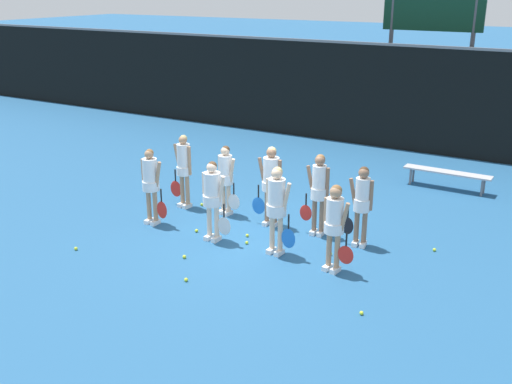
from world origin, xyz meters
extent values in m
plane|color=#235684|center=(0.00, 0.00, 0.00)|extent=(140.00, 140.00, 0.00)
cube|color=black|center=(0.00, 8.22, 1.60)|extent=(60.00, 0.06, 3.20)
cube|color=slate|center=(0.00, 8.22, 3.24)|extent=(60.00, 0.08, 0.08)
cylinder|color=#515156|center=(-0.52, 9.75, 2.46)|extent=(0.14, 0.14, 4.92)
cylinder|color=#515156|center=(2.07, 9.75, 2.46)|extent=(0.14, 0.14, 4.92)
cube|color=#0F3823|center=(0.77, 9.75, 4.25)|extent=(3.16, 0.12, 1.35)
cube|color=#B2B2B7|center=(2.73, 5.06, 0.45)|extent=(2.20, 0.38, 0.04)
cylinder|color=slate|center=(3.64, 5.17, 0.21)|extent=(0.06, 0.06, 0.43)
cylinder|color=slate|center=(3.63, 4.92, 0.21)|extent=(0.06, 0.06, 0.43)
cylinder|color=slate|center=(1.83, 5.19, 0.21)|extent=(0.06, 0.06, 0.43)
cylinder|color=slate|center=(1.83, 4.94, 0.21)|extent=(0.06, 0.06, 0.43)
cylinder|color=tan|center=(-2.17, -0.59, 0.40)|extent=(0.10, 0.10, 0.80)
cylinder|color=tan|center=(-2.35, -0.60, 0.40)|extent=(0.10, 0.10, 0.80)
cube|color=white|center=(-2.17, -0.62, 0.04)|extent=(0.11, 0.24, 0.09)
cube|color=white|center=(-2.35, -0.63, 0.04)|extent=(0.11, 0.24, 0.09)
cylinder|color=white|center=(-2.26, -0.60, 0.88)|extent=(0.37, 0.37, 0.21)
cylinder|color=white|center=(-2.26, -0.60, 1.14)|extent=(0.32, 0.32, 0.68)
sphere|color=tan|center=(-2.26, -0.60, 1.58)|extent=(0.19, 0.19, 0.19)
sphere|color=olive|center=(-2.26, -0.58, 1.60)|extent=(0.18, 0.18, 0.18)
cylinder|color=tan|center=(-2.06, -0.59, 1.13)|extent=(0.21, 0.08, 0.64)
cylinder|color=tan|center=(-2.45, -0.60, 1.13)|extent=(0.08, 0.08, 0.64)
cylinder|color=black|center=(-1.98, -0.61, 0.71)|extent=(0.03, 0.03, 0.28)
ellipsoid|color=red|center=(-1.98, -0.61, 0.37)|extent=(0.27, 0.03, 0.39)
cylinder|color=beige|center=(-0.51, -0.67, 0.40)|extent=(0.10, 0.10, 0.80)
cylinder|color=beige|center=(-0.70, -0.66, 0.40)|extent=(0.10, 0.10, 0.80)
cube|color=white|center=(-0.51, -0.70, 0.04)|extent=(0.11, 0.24, 0.09)
cube|color=white|center=(-0.70, -0.69, 0.04)|extent=(0.11, 0.24, 0.09)
cylinder|color=white|center=(-0.61, -0.67, 0.87)|extent=(0.39, 0.39, 0.22)
cylinder|color=white|center=(-0.61, -0.67, 1.13)|extent=(0.34, 0.34, 0.66)
sphere|color=beige|center=(-0.61, -0.67, 1.56)|extent=(0.21, 0.21, 0.21)
sphere|color=#4C331E|center=(-0.61, -0.65, 1.58)|extent=(0.19, 0.19, 0.19)
cylinder|color=beige|center=(-0.40, -0.67, 1.11)|extent=(0.21, 0.08, 0.63)
cylinder|color=beige|center=(-0.81, -0.66, 1.11)|extent=(0.08, 0.08, 0.62)
cylinder|color=black|center=(-0.32, -0.69, 0.71)|extent=(0.03, 0.03, 0.28)
ellipsoid|color=silver|center=(-0.32, -0.69, 0.37)|extent=(0.30, 0.03, 0.39)
cylinder|color=beige|center=(0.91, -0.60, 0.42)|extent=(0.10, 0.10, 0.84)
cylinder|color=beige|center=(0.73, -0.58, 0.42)|extent=(0.10, 0.10, 0.84)
cube|color=white|center=(0.91, -0.63, 0.04)|extent=(0.13, 0.25, 0.09)
cube|color=white|center=(0.73, -0.61, 0.04)|extent=(0.13, 0.25, 0.09)
cylinder|color=white|center=(0.82, -0.59, 0.92)|extent=(0.39, 0.39, 0.22)
cylinder|color=white|center=(0.82, -0.59, 1.19)|extent=(0.34, 0.34, 0.69)
sphere|color=beige|center=(0.82, -0.59, 1.64)|extent=(0.21, 0.21, 0.21)
sphere|color=#D8B772|center=(0.82, -0.57, 1.67)|extent=(0.20, 0.20, 0.20)
cylinder|color=beige|center=(1.03, -0.60, 1.17)|extent=(0.22, 0.09, 0.66)
cylinder|color=beige|center=(0.63, -0.58, 1.17)|extent=(0.08, 0.08, 0.66)
cylinder|color=black|center=(1.11, -0.63, 0.74)|extent=(0.03, 0.03, 0.29)
ellipsoid|color=blue|center=(1.11, -0.63, 0.40)|extent=(0.30, 0.03, 0.40)
cylinder|color=tan|center=(2.16, -0.73, 0.39)|extent=(0.10, 0.10, 0.79)
cylinder|color=tan|center=(1.99, -0.71, 0.39)|extent=(0.10, 0.10, 0.79)
cube|color=white|center=(2.15, -0.76, 0.04)|extent=(0.14, 0.25, 0.09)
cube|color=white|center=(1.98, -0.74, 0.04)|extent=(0.14, 0.25, 0.09)
cylinder|color=white|center=(2.07, -0.72, 0.86)|extent=(0.36, 0.36, 0.19)
cylinder|color=white|center=(2.07, -0.72, 1.10)|extent=(0.31, 0.31, 0.63)
sphere|color=tan|center=(2.07, -0.72, 1.53)|extent=(0.22, 0.22, 0.22)
sphere|color=olive|center=(2.08, -0.70, 1.56)|extent=(0.21, 0.21, 0.21)
cylinder|color=tan|center=(2.27, -0.75, 1.09)|extent=(0.21, 0.10, 0.60)
cylinder|color=tan|center=(1.89, -0.69, 1.09)|extent=(0.08, 0.08, 0.60)
cylinder|color=black|center=(2.34, -0.78, 0.71)|extent=(0.03, 0.03, 0.26)
ellipsoid|color=red|center=(2.34, -0.78, 0.40)|extent=(0.30, 0.03, 0.36)
cylinder|color=tan|center=(-2.18, 0.59, 0.41)|extent=(0.10, 0.10, 0.83)
cylinder|color=tan|center=(-2.35, 0.61, 0.41)|extent=(0.10, 0.10, 0.83)
cube|color=white|center=(-2.19, 0.56, 0.04)|extent=(0.14, 0.25, 0.09)
cube|color=white|center=(-2.35, 0.58, 0.04)|extent=(0.14, 0.25, 0.09)
cylinder|color=white|center=(-2.27, 0.60, 0.90)|extent=(0.35, 0.35, 0.20)
cylinder|color=white|center=(-2.27, 0.60, 1.18)|extent=(0.30, 0.30, 0.70)
sphere|color=tan|center=(-2.27, 0.60, 1.63)|extent=(0.19, 0.19, 0.19)
sphere|color=#D8B772|center=(-2.27, 0.62, 1.65)|extent=(0.18, 0.18, 0.18)
cylinder|color=tan|center=(-2.46, 0.62, 1.17)|extent=(0.22, 0.10, 0.67)
cylinder|color=tan|center=(-2.09, 0.58, 1.17)|extent=(0.08, 0.08, 0.67)
cylinder|color=black|center=(-2.54, 0.61, 0.74)|extent=(0.03, 0.03, 0.28)
ellipsoid|color=red|center=(-2.54, 0.61, 0.40)|extent=(0.32, 0.03, 0.39)
cylinder|color=beige|center=(-1.10, 0.68, 0.38)|extent=(0.10, 0.10, 0.77)
cylinder|color=beige|center=(-1.26, 0.71, 0.38)|extent=(0.10, 0.10, 0.77)
cube|color=white|center=(-1.10, 0.65, 0.04)|extent=(0.16, 0.26, 0.09)
cube|color=white|center=(-1.27, 0.68, 0.04)|extent=(0.16, 0.26, 0.09)
cylinder|color=white|center=(-1.18, 0.70, 0.84)|extent=(0.35, 0.35, 0.23)
cylinder|color=white|center=(-1.18, 0.70, 1.08)|extent=(0.30, 0.30, 0.63)
sphere|color=beige|center=(-1.18, 0.70, 1.49)|extent=(0.20, 0.20, 0.20)
sphere|color=#4C331E|center=(-1.17, 0.72, 1.52)|extent=(0.18, 0.18, 0.18)
cylinder|color=beige|center=(-0.99, 0.66, 1.07)|extent=(0.21, 0.12, 0.60)
cylinder|color=beige|center=(-1.36, 0.73, 1.07)|extent=(0.08, 0.08, 0.60)
cylinder|color=black|center=(-0.92, 0.62, 0.68)|extent=(0.03, 0.03, 0.27)
ellipsoid|color=silver|center=(-0.92, 0.62, 0.37)|extent=(0.31, 0.03, 0.37)
cylinder|color=#8C664C|center=(0.13, 0.63, 0.42)|extent=(0.10, 0.10, 0.84)
cylinder|color=#8C664C|center=(-0.06, 0.62, 0.42)|extent=(0.10, 0.10, 0.84)
cube|color=white|center=(0.13, 0.60, 0.04)|extent=(0.12, 0.25, 0.09)
cube|color=white|center=(-0.06, 0.59, 0.04)|extent=(0.12, 0.25, 0.09)
cylinder|color=white|center=(0.03, 0.62, 0.91)|extent=(0.40, 0.40, 0.20)
cylinder|color=white|center=(0.03, 0.62, 1.19)|extent=(0.34, 0.34, 0.70)
sphere|color=#8C664C|center=(0.03, 0.62, 1.64)|extent=(0.21, 0.21, 0.21)
sphere|color=#D8B772|center=(0.03, 0.64, 1.67)|extent=(0.20, 0.20, 0.20)
cylinder|color=#8C664C|center=(-0.18, 0.61, 1.18)|extent=(0.22, 0.09, 0.66)
cylinder|color=#8C664C|center=(0.23, 0.64, 1.18)|extent=(0.08, 0.08, 0.66)
cylinder|color=black|center=(-0.26, 0.58, 0.75)|extent=(0.03, 0.03, 0.28)
ellipsoid|color=blue|center=(-0.26, 0.58, 0.41)|extent=(0.32, 0.03, 0.39)
cylinder|color=#8C664C|center=(1.21, 0.69, 0.41)|extent=(0.10, 0.10, 0.83)
cylinder|color=#8C664C|center=(1.05, 0.67, 0.41)|extent=(0.10, 0.10, 0.83)
cube|color=white|center=(1.21, 0.66, 0.04)|extent=(0.13, 0.25, 0.09)
cube|color=white|center=(1.05, 0.64, 0.04)|extent=(0.13, 0.25, 0.09)
cylinder|color=white|center=(1.13, 0.68, 0.91)|extent=(0.34, 0.34, 0.24)
cylinder|color=white|center=(1.13, 0.68, 1.17)|extent=(0.29, 0.29, 0.69)
sphere|color=#8C664C|center=(1.13, 0.68, 1.62)|extent=(0.21, 0.21, 0.21)
sphere|color=olive|center=(1.13, 0.70, 1.65)|extent=(0.20, 0.20, 0.20)
cylinder|color=#8C664C|center=(0.94, 0.66, 1.16)|extent=(0.22, 0.10, 0.65)
cylinder|color=#8C664C|center=(1.30, 0.70, 1.16)|extent=(0.08, 0.08, 0.65)
cylinder|color=black|center=(0.86, 0.63, 0.75)|extent=(0.03, 0.03, 0.25)
ellipsoid|color=red|center=(0.86, 0.63, 0.45)|extent=(0.28, 0.03, 0.35)
cylinder|color=#8C664C|center=(2.18, 0.61, 0.39)|extent=(0.10, 0.10, 0.79)
cylinder|color=#8C664C|center=(2.02, 0.58, 0.39)|extent=(0.10, 0.10, 0.79)
cube|color=white|center=(2.18, 0.58, 0.04)|extent=(0.14, 0.25, 0.09)
cube|color=white|center=(2.02, 0.55, 0.04)|extent=(0.14, 0.25, 0.09)
cylinder|color=white|center=(2.10, 0.60, 0.87)|extent=(0.33, 0.33, 0.25)
cylinder|color=white|center=(2.10, 0.60, 1.11)|extent=(0.29, 0.29, 0.64)
sphere|color=#8C664C|center=(2.10, 0.60, 1.53)|extent=(0.21, 0.21, 0.21)
sphere|color=#4C331E|center=(2.10, 0.62, 1.56)|extent=(0.19, 0.19, 0.19)
cylinder|color=#8C664C|center=(1.92, 0.57, 1.09)|extent=(0.21, 0.10, 0.61)
cylinder|color=#8C664C|center=(2.27, 0.62, 1.09)|extent=(0.08, 0.08, 0.61)
cylinder|color=black|center=(1.84, 0.54, 0.71)|extent=(0.03, 0.03, 0.26)
ellipsoid|color=black|center=(1.84, 0.54, 0.39)|extent=(0.26, 0.03, 0.36)
sphere|color=#CCE033|center=(3.48, 1.07, 0.03)|extent=(0.07, 0.07, 0.07)
sphere|color=#CCE033|center=(-0.70, 1.35, 0.03)|extent=(0.07, 0.07, 0.07)
sphere|color=#CCE033|center=(3.11, -1.93, 0.03)|extent=(0.07, 0.07, 0.07)
sphere|color=#CCE033|center=(-0.59, -1.69, 0.04)|extent=(0.07, 0.07, 0.07)
sphere|color=#CCE033|center=(-0.08, -0.19, 0.03)|extent=(0.06, 0.06, 0.06)
sphere|color=#CCE033|center=(-1.14, -0.52, 0.04)|extent=(0.07, 0.07, 0.07)
sphere|color=#CCE033|center=(-2.67, -2.47, 0.03)|extent=(0.07, 0.07, 0.07)
sphere|color=#CCE033|center=(0.10, -0.51, 0.03)|extent=(0.06, 0.06, 0.06)
sphere|color=#CCE033|center=(1.79, -0.15, 0.04)|extent=(0.07, 0.07, 0.07)
sphere|color=#CCE033|center=(1.08, 1.51, 0.03)|extent=(0.06, 0.06, 0.06)
sphere|color=#CCE033|center=(0.01, -2.43, 0.03)|extent=(0.07, 0.07, 0.07)
sphere|color=#CCE033|center=(-1.97, 0.84, 0.03)|extent=(0.07, 0.07, 0.07)
camera|label=1|loc=(5.89, -10.01, 5.01)|focal=42.00mm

